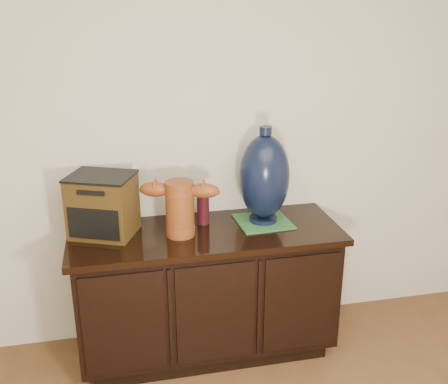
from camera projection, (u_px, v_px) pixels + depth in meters
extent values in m
plane|color=beige|center=(196.00, 121.00, 2.88)|extent=(4.50, 0.00, 4.50)
cube|color=black|center=(207.00, 342.00, 3.06)|extent=(1.29, 0.45, 0.08)
cube|color=black|center=(207.00, 288.00, 2.94)|extent=(1.40, 0.50, 0.64)
cube|color=black|center=(206.00, 234.00, 2.82)|extent=(1.46, 0.56, 0.03)
cube|color=black|center=(124.00, 324.00, 2.61)|extent=(0.41, 0.01, 0.56)
cube|color=black|center=(216.00, 313.00, 2.70)|extent=(0.41, 0.01, 0.56)
cube|color=black|center=(301.00, 303.00, 2.80)|extent=(0.41, 0.01, 0.56)
cylinder|color=brown|center=(180.00, 209.00, 2.72)|extent=(0.19, 0.19, 0.30)
cylinder|color=#4B1C0E|center=(181.00, 228.00, 2.75)|extent=(0.19, 0.19, 0.03)
cylinder|color=#4B1C0E|center=(179.00, 191.00, 2.68)|extent=(0.19, 0.19, 0.03)
ellipsoid|color=brown|center=(155.00, 189.00, 2.69)|extent=(0.17, 0.12, 0.08)
ellipsoid|color=brown|center=(204.00, 191.00, 2.67)|extent=(0.17, 0.12, 0.08)
cube|color=#3B290E|center=(103.00, 206.00, 2.73)|extent=(0.39, 0.36, 0.32)
cube|color=black|center=(93.00, 224.00, 2.63)|extent=(0.25, 0.11, 0.16)
cube|color=black|center=(100.00, 176.00, 2.68)|extent=(0.40, 0.37, 0.01)
cube|color=#2B6031|center=(263.00, 221.00, 2.93)|extent=(0.30, 0.30, 0.01)
cylinder|color=black|center=(263.00, 219.00, 2.92)|extent=(0.15, 0.15, 0.02)
ellipsoid|color=black|center=(264.00, 177.00, 2.84)|extent=(0.29, 0.29, 0.47)
cylinder|color=black|center=(266.00, 131.00, 2.75)|extent=(0.07, 0.07, 0.04)
cylinder|color=#520E19|center=(203.00, 209.00, 2.89)|extent=(0.07, 0.07, 0.17)
cylinder|color=silver|center=(203.00, 192.00, 2.85)|extent=(0.06, 0.06, 0.03)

